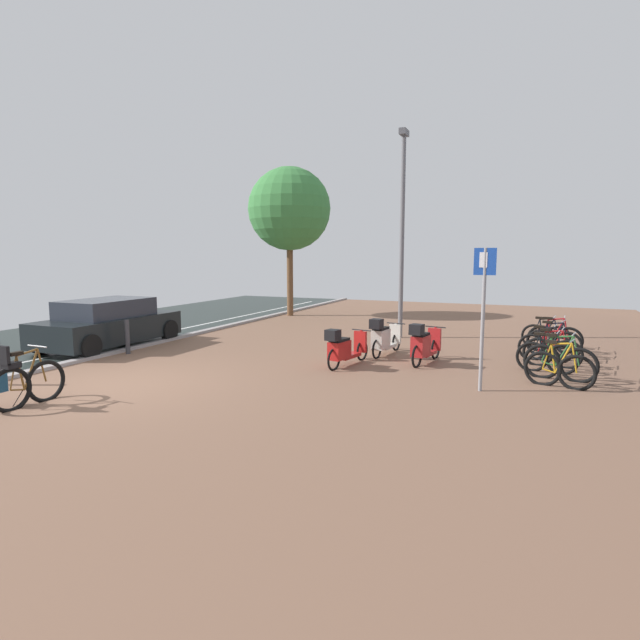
{
  "coord_description": "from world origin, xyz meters",
  "views": [
    {
      "loc": [
        7.72,
        -7.6,
        2.6
      ],
      "look_at": [
        3.69,
        1.93,
        1.26
      ],
      "focal_mm": 28.9,
      "sensor_mm": 36.0,
      "label": 1
    }
  ],
  "objects_px": {
    "bicycle_rack_03": "(552,352)",
    "parking_sign": "(483,304)",
    "bicycle_rack_05": "(554,343)",
    "scooter_far": "(383,338)",
    "bollard_far": "(127,337)",
    "bicycle_foreground": "(24,383)",
    "parked_car_near": "(108,324)",
    "scooter_mid": "(344,348)",
    "street_tree": "(289,209)",
    "bicycle_rack_06": "(555,339)",
    "bicycle_rack_02": "(547,357)",
    "bicycle_rack_00": "(559,370)",
    "lamp_post": "(402,225)",
    "bicycle_rack_07": "(546,336)",
    "scooter_near": "(424,345)",
    "bicycle_rack_04": "(545,348)",
    "bicycle_rack_01": "(560,363)"
  },
  "relations": [
    {
      "from": "bicycle_rack_03",
      "to": "parking_sign",
      "type": "distance_m",
      "value": 3.4
    },
    {
      "from": "bicycle_rack_05",
      "to": "scooter_far",
      "type": "height_order",
      "value": "scooter_far"
    },
    {
      "from": "parking_sign",
      "to": "bollard_far",
      "type": "xyz_separation_m",
      "value": [
        -8.86,
        0.24,
        -1.21
      ]
    },
    {
      "from": "bicycle_foreground",
      "to": "parked_car_near",
      "type": "height_order",
      "value": "parked_car_near"
    },
    {
      "from": "scooter_mid",
      "to": "street_tree",
      "type": "relative_size",
      "value": 0.3
    },
    {
      "from": "bicycle_rack_03",
      "to": "bicycle_rack_06",
      "type": "bearing_deg",
      "value": 87.16
    },
    {
      "from": "bicycle_rack_02",
      "to": "scooter_mid",
      "type": "height_order",
      "value": "scooter_mid"
    },
    {
      "from": "bicycle_rack_00",
      "to": "bicycle_rack_03",
      "type": "height_order",
      "value": "bicycle_rack_00"
    },
    {
      "from": "bicycle_rack_05",
      "to": "scooter_mid",
      "type": "xyz_separation_m",
      "value": [
        -4.5,
        -3.15,
        0.08
      ]
    },
    {
      "from": "lamp_post",
      "to": "bollard_far",
      "type": "relative_size",
      "value": 6.99
    },
    {
      "from": "bicycle_rack_07",
      "to": "scooter_near",
      "type": "distance_m",
      "value": 4.39
    },
    {
      "from": "bicycle_rack_07",
      "to": "parking_sign",
      "type": "height_order",
      "value": "parking_sign"
    },
    {
      "from": "bicycle_rack_03",
      "to": "bicycle_rack_06",
      "type": "distance_m",
      "value": 1.95
    },
    {
      "from": "bicycle_rack_00",
      "to": "bicycle_rack_03",
      "type": "relative_size",
      "value": 1.0
    },
    {
      "from": "bicycle_foreground",
      "to": "bicycle_rack_06",
      "type": "bearing_deg",
      "value": 46.08
    },
    {
      "from": "bicycle_rack_07",
      "to": "scooter_near",
      "type": "relative_size",
      "value": 0.74
    },
    {
      "from": "bicycle_rack_07",
      "to": "parking_sign",
      "type": "relative_size",
      "value": 0.48
    },
    {
      "from": "bicycle_foreground",
      "to": "parking_sign",
      "type": "height_order",
      "value": "parking_sign"
    },
    {
      "from": "bicycle_rack_04",
      "to": "parking_sign",
      "type": "height_order",
      "value": "parking_sign"
    },
    {
      "from": "parked_car_near",
      "to": "bollard_far",
      "type": "height_order",
      "value": "parked_car_near"
    },
    {
      "from": "bicycle_rack_01",
      "to": "bicycle_rack_02",
      "type": "bearing_deg",
      "value": 110.34
    },
    {
      "from": "bollard_far",
      "to": "bicycle_rack_05",
      "type": "bearing_deg",
      "value": 20.92
    },
    {
      "from": "bicycle_rack_05",
      "to": "parking_sign",
      "type": "distance_m",
      "value": 4.56
    },
    {
      "from": "bicycle_rack_03",
      "to": "scooter_far",
      "type": "bearing_deg",
      "value": -176.39
    },
    {
      "from": "parking_sign",
      "to": "bicycle_rack_00",
      "type": "bearing_deg",
      "value": 32.89
    },
    {
      "from": "lamp_post",
      "to": "bicycle_rack_05",
      "type": "bearing_deg",
      "value": -18.47
    },
    {
      "from": "bicycle_rack_00",
      "to": "bicycle_rack_01",
      "type": "height_order",
      "value": "bicycle_rack_01"
    },
    {
      "from": "bicycle_rack_06",
      "to": "lamp_post",
      "type": "bearing_deg",
      "value": 169.67
    },
    {
      "from": "bicycle_rack_00",
      "to": "lamp_post",
      "type": "xyz_separation_m",
      "value": [
        -4.35,
        4.69,
        3.11
      ]
    },
    {
      "from": "scooter_mid",
      "to": "scooter_far",
      "type": "xyz_separation_m",
      "value": [
        0.49,
        1.6,
        0.03
      ]
    },
    {
      "from": "bicycle_rack_01",
      "to": "bicycle_rack_07",
      "type": "relative_size",
      "value": 1.12
    },
    {
      "from": "scooter_mid",
      "to": "parked_car_near",
      "type": "xyz_separation_m",
      "value": [
        -6.97,
        -0.16,
        0.22
      ]
    },
    {
      "from": "parked_car_near",
      "to": "scooter_mid",
      "type": "bearing_deg",
      "value": 1.31
    },
    {
      "from": "bicycle_rack_05",
      "to": "parking_sign",
      "type": "xyz_separation_m",
      "value": [
        -1.36,
        -4.15,
        1.32
      ]
    },
    {
      "from": "bicycle_foreground",
      "to": "bicycle_rack_01",
      "type": "height_order",
      "value": "bicycle_foreground"
    },
    {
      "from": "scooter_near",
      "to": "lamp_post",
      "type": "relative_size",
      "value": 0.28
    },
    {
      "from": "bicycle_rack_06",
      "to": "lamp_post",
      "type": "distance_m",
      "value": 5.41
    },
    {
      "from": "lamp_post",
      "to": "street_tree",
      "type": "xyz_separation_m",
      "value": [
        -5.71,
        3.85,
        0.96
      ]
    },
    {
      "from": "lamp_post",
      "to": "bicycle_foreground",
      "type": "bearing_deg",
      "value": -113.28
    },
    {
      "from": "bicycle_rack_01",
      "to": "bicycle_rack_07",
      "type": "height_order",
      "value": "bicycle_rack_01"
    },
    {
      "from": "bicycle_foreground",
      "to": "scooter_far",
      "type": "xyz_separation_m",
      "value": [
        4.45,
        6.63,
        0.05
      ]
    },
    {
      "from": "bicycle_rack_05",
      "to": "parking_sign",
      "type": "height_order",
      "value": "parking_sign"
    },
    {
      "from": "bicycle_rack_07",
      "to": "bicycle_rack_03",
      "type": "bearing_deg",
      "value": -87.53
    },
    {
      "from": "bicycle_foreground",
      "to": "scooter_far",
      "type": "relative_size",
      "value": 0.8
    },
    {
      "from": "scooter_near",
      "to": "street_tree",
      "type": "height_order",
      "value": "street_tree"
    },
    {
      "from": "scooter_near",
      "to": "bicycle_rack_01",
      "type": "bearing_deg",
      "value": -8.42
    },
    {
      "from": "bicycle_rack_03",
      "to": "bicycle_rack_02",
      "type": "bearing_deg",
      "value": -100.82
    },
    {
      "from": "bicycle_rack_02",
      "to": "bicycle_rack_05",
      "type": "height_order",
      "value": "bicycle_rack_05"
    },
    {
      "from": "bicycle_rack_04",
      "to": "parked_car_near",
      "type": "relative_size",
      "value": 0.32
    },
    {
      "from": "bicycle_rack_00",
      "to": "scooter_mid",
      "type": "xyz_separation_m",
      "value": [
        -4.53,
        0.1,
        0.08
      ]
    }
  ]
}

